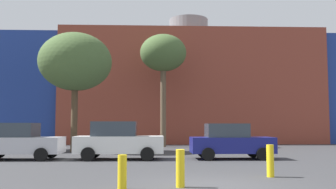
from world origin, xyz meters
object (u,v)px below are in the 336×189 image
at_px(parked_car_2, 118,140).
at_px(bollard_yellow_0, 270,161).
at_px(parked_car_3, 230,141).
at_px(bare_tree_0, 75,62).
at_px(bollard_yellow_2, 180,168).
at_px(parked_car_1, 18,141).
at_px(bollard_yellow_1, 122,172).
at_px(bare_tree_1, 163,54).

relative_size(parked_car_2, bollard_yellow_0, 4.13).
height_order(parked_car_3, bare_tree_0, bare_tree_0).
bearing_deg(bollard_yellow_2, parked_car_1, 130.93).
relative_size(bare_tree_0, bollard_yellow_1, 8.50).
relative_size(parked_car_3, bare_tree_0, 0.53).
bearing_deg(parked_car_3, bollard_yellow_0, -90.39).
distance_m(parked_car_3, bollard_yellow_2, 9.13).
bearing_deg(parked_car_3, bollard_yellow_2, -110.14).
distance_m(bare_tree_0, bare_tree_1, 8.26).
bearing_deg(bollard_yellow_1, parked_car_1, 123.52).
height_order(parked_car_1, bare_tree_0, bare_tree_0).
relative_size(parked_car_2, parked_car_3, 1.06).
bearing_deg(parked_car_2, bollard_yellow_1, -83.99).
distance_m(parked_car_1, parked_car_2, 4.93).
height_order(bare_tree_0, bollard_yellow_0, bare_tree_0).
distance_m(parked_car_2, bare_tree_1, 13.01).
bearing_deg(parked_car_3, bare_tree_1, 105.76).
relative_size(parked_car_2, bollard_yellow_1, 4.79).
height_order(parked_car_2, bare_tree_0, bare_tree_0).
height_order(parked_car_3, bollard_yellow_1, parked_car_3).
relative_size(parked_car_2, bare_tree_1, 0.48).
relative_size(bare_tree_0, bollard_yellow_0, 7.33).
xyz_separation_m(parked_car_2, parked_car_3, (5.63, 0.00, -0.05)).
distance_m(bare_tree_1, bollard_yellow_0, 19.18).
distance_m(parked_car_3, bare_tree_0, 11.56).
xyz_separation_m(parked_car_1, bollard_yellow_1, (5.87, -8.86, -0.45)).
height_order(parked_car_2, bollard_yellow_2, parked_car_2).
xyz_separation_m(parked_car_2, bollard_yellow_0, (5.58, -6.63, -0.41)).
distance_m(bare_tree_0, bollard_yellow_0, 15.88).
bearing_deg(bollard_yellow_2, bare_tree_1, 89.90).
relative_size(parked_car_1, bollard_yellow_0, 3.97).
xyz_separation_m(parked_car_3, bollard_yellow_2, (-3.14, -8.56, -0.37)).
bearing_deg(parked_car_2, parked_car_3, 0.00).
xyz_separation_m(parked_car_1, parked_car_3, (10.56, -0.00, -0.01)).
bearing_deg(parked_car_3, bare_tree_0, 148.88).
bearing_deg(bollard_yellow_0, parked_car_3, 89.61).
height_order(bare_tree_1, bollard_yellow_2, bare_tree_1).
distance_m(parked_car_1, bare_tree_1, 14.80).
bearing_deg(bare_tree_0, parked_car_3, -31.12).
height_order(bare_tree_0, bollard_yellow_1, bare_tree_0).
xyz_separation_m(parked_car_1, bollard_yellow_2, (7.42, -8.56, -0.39)).
bearing_deg(parked_car_1, bare_tree_1, 55.88).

